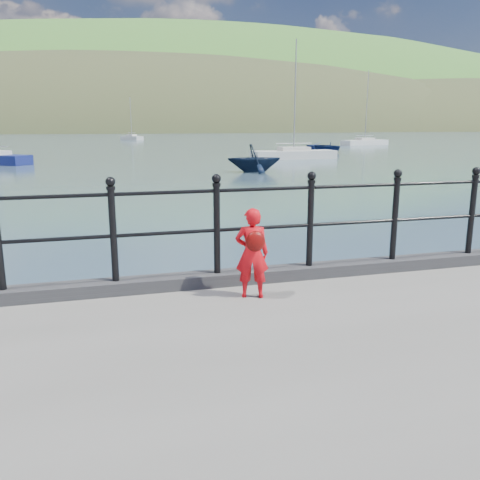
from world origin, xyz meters
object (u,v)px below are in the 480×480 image
object	(u,v)px
child	(252,252)
sailboat_near	(294,155)
railing	(166,220)
launch_blue	(325,147)
sailboat_deep	(132,138)
sailboat_far	(365,143)
launch_navy	(254,158)

from	to	relation	value
child	sailboat_near	xyz separation A→B (m)	(14.38, 35.28, -1.18)
railing	sailboat_near	distance (m)	37.96
railing	launch_blue	world-z (taller)	railing
sailboat_deep	sailboat_far	bearing A→B (deg)	11.88
railing	launch_blue	xyz separation A→B (m)	(22.40, 43.92, -1.29)
railing	sailboat_near	bearing A→B (deg)	66.29
launch_navy	sailboat_near	xyz separation A→B (m)	(6.74, 10.57, -0.51)
launch_blue	launch_navy	bearing A→B (deg)	-135.08
child	sailboat_far	bearing A→B (deg)	-104.05
child	sailboat_deep	bearing A→B (deg)	-76.86
child	sailboat_deep	xyz separation A→B (m)	(4.65, 91.05, -1.18)
railing	sailboat_deep	bearing A→B (deg)	86.51
launch_navy	sailboat_deep	bearing A→B (deg)	8.54
launch_blue	sailboat_near	distance (m)	11.64
launch_navy	sailboat_far	bearing A→B (deg)	-31.79
child	sailboat_near	world-z (taller)	sailboat_near
sailboat_deep	launch_navy	bearing A→B (deg)	-28.43
railing	launch_navy	xyz separation A→B (m)	(8.51, 24.17, -0.97)
railing	launch_navy	distance (m)	25.64
railing	sailboat_near	xyz separation A→B (m)	(15.25, 34.73, -1.48)
launch_blue	sailboat_far	distance (m)	19.45
launch_blue	sailboat_near	world-z (taller)	sailboat_near
sailboat_far	launch_blue	bearing A→B (deg)	-146.65
child	sailboat_deep	distance (m)	91.18
sailboat_far	launch_navy	bearing A→B (deg)	-143.34
child	sailboat_near	bearing A→B (deg)	-96.11
launch_navy	sailboat_deep	world-z (taller)	sailboat_deep
child	sailboat_far	size ratio (longest dim) A/B	0.10
railing	launch_navy	world-z (taller)	railing
sailboat_far	railing	bearing A→B (deg)	-136.56
sailboat_far	child	bearing A→B (deg)	-135.70
railing	child	world-z (taller)	railing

